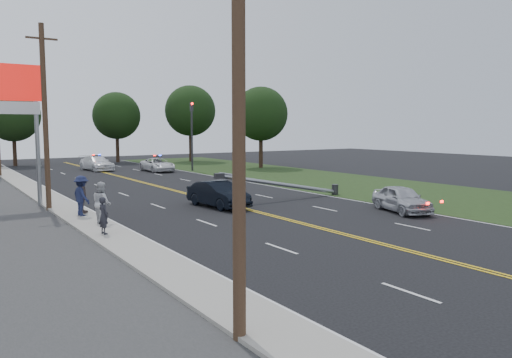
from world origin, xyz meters
TOP-DOWN VIEW (x-y plane):
  - ground at (0.00, 0.00)m, footprint 120.00×120.00m
  - sidewalk at (-8.40, 10.00)m, footprint 1.80×70.00m
  - grass_verge at (13.50, 10.00)m, footprint 12.00×80.00m
  - centerline_yellow at (0.00, 10.00)m, footprint 0.36×80.00m
  - pylon_sign at (-10.50, 14.00)m, footprint 3.20×0.35m
  - traffic_signal at (8.30, 30.00)m, footprint 0.28×0.41m
  - fallen_streetlight at (4.19, 8.00)m, footprint 9.36×0.44m
  - utility_pole_near at (-9.20, -8.00)m, footprint 1.60×0.28m
  - utility_pole_mid at (-9.20, 12.00)m, footprint 1.60×0.28m
  - tree_6 at (-6.18, 46.87)m, footprint 6.06×6.06m
  - tree_7 at (5.80, 46.55)m, footprint 6.00×6.00m
  - tree_8 at (14.27, 42.62)m, footprint 6.57×6.57m
  - tree_9 at (16.34, 29.18)m, footprint 5.96×5.96m
  - crashed_sedan at (-0.93, 7.83)m, footprint 1.96×4.57m
  - waiting_sedan at (6.48, 0.99)m, footprint 2.89×4.45m
  - emergency_a at (4.90, 31.08)m, footprint 2.28×4.90m
  - emergency_b at (0.09, 35.77)m, footprint 2.79×5.47m
  - bystander_a at (-8.64, 3.69)m, footprint 0.46×0.62m
  - bystander_b at (-8.02, 6.05)m, footprint 0.83×1.01m
  - bystander_c at (-8.29, 8.57)m, footprint 0.99×1.42m
  - bystander_d at (-8.07, 9.32)m, footprint 0.91×1.12m

SIDE VIEW (x-z plane):
  - ground at x=0.00m, z-range 0.00..0.00m
  - grass_verge at x=13.50m, z-range 0.00..0.01m
  - centerline_yellow at x=0.00m, z-range 0.01..0.01m
  - sidewalk at x=-8.40m, z-range 0.00..0.12m
  - emergency_a at x=4.90m, z-range 0.00..1.36m
  - waiting_sedan at x=6.48m, z-range 0.00..1.41m
  - crashed_sedan at x=-0.93m, z-range 0.00..1.47m
  - emergency_b at x=0.09m, z-range 0.00..1.52m
  - bystander_a at x=-8.64m, z-range 0.12..1.67m
  - fallen_streetlight at x=4.19m, z-range -0.04..1.88m
  - bystander_d at x=-8.07m, z-range 0.12..1.91m
  - bystander_b at x=-8.02m, z-range 0.12..2.04m
  - bystander_c at x=-8.29m, z-range 0.12..2.13m
  - traffic_signal at x=8.30m, z-range 0.68..7.73m
  - utility_pole_near at x=-9.20m, z-range 0.08..10.08m
  - utility_pole_mid at x=-9.20m, z-range 0.08..10.08m
  - tree_6 at x=-6.18m, z-range 1.40..10.30m
  - tree_7 at x=5.80m, z-range 1.46..10.42m
  - tree_9 at x=16.34m, z-range 1.48..10.42m
  - pylon_sign at x=-10.50m, z-range 2.00..10.00m
  - tree_8 at x=14.27m, z-range 1.65..11.55m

